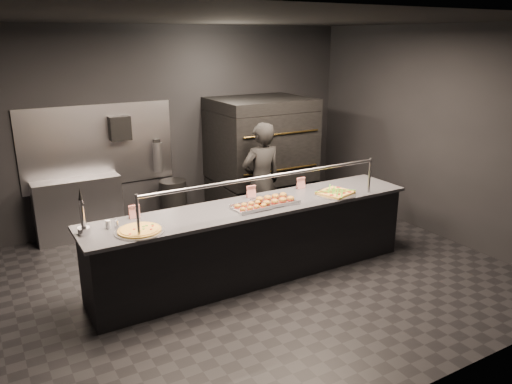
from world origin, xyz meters
The scene contains 15 objects.
room centered at (-0.02, 0.05, 1.50)m, with size 6.04×6.00×3.00m.
service_counter centered at (0.00, 0.00, 0.46)m, with size 4.10×0.78×1.37m.
pizza_oven centered at (1.20, 1.90, 0.97)m, with size 1.50×1.23×1.91m.
prep_shelf centered at (-1.60, 2.32, 0.45)m, with size 1.20×0.35×0.90m, color #99999E.
towel_dispenser centered at (-0.90, 2.39, 1.55)m, with size 0.30×0.20×0.35m, color black.
fire_extinguisher centered at (-0.35, 2.40, 1.06)m, with size 0.14×0.14×0.51m.
beer_tap centered at (-1.95, 0.07, 1.06)m, with size 0.13×0.18×0.49m.
round_pizza centered at (-1.45, -0.15, 0.94)m, with size 0.51×0.51×0.03m.
slider_tray_a centered at (-0.12, -0.10, 0.94)m, with size 0.42×0.33×0.06m.
slider_tray_b centered at (0.25, -0.05, 0.95)m, with size 0.53×0.41×0.08m.
square_pizza centered at (1.08, -0.15, 0.94)m, with size 0.51×0.51×0.05m.
condiment_jar centered at (-1.67, 0.10, 0.96)m, with size 0.14×0.05×0.09m.
tent_cards centered at (-0.14, 0.28, 1.00)m, with size 2.34×0.04×0.15m.
trash_bin centered at (-0.20, 2.21, 0.35)m, with size 0.42×0.42×0.70m, color black.
worker centered at (0.69, 1.02, 0.85)m, with size 0.62×0.41×1.70m, color black.
Camera 1 is at (-2.80, -4.84, 2.82)m, focal length 35.00 mm.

